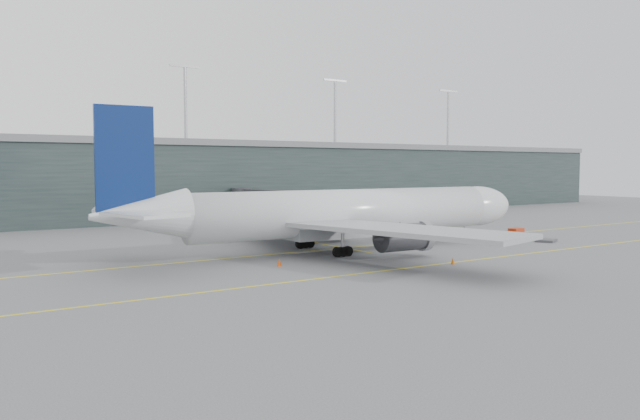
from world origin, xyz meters
TOP-DOWN VIEW (x-y plane):
  - ground at (0.00, 0.00)m, footprint 320.00×320.00m
  - taxiline_a at (0.00, -4.00)m, footprint 160.00×0.25m
  - taxiline_b at (0.00, -20.00)m, footprint 160.00×0.25m
  - taxiline_lead_main at (5.00, 20.00)m, footprint 0.25×60.00m
  - terminal at (-0.00, 58.00)m, footprint 240.00×36.00m
  - main_aircraft at (3.78, -5.89)m, footprint 57.38×53.97m
  - jet_bridge at (18.87, 21.73)m, footprint 13.35×44.33m
  - gse_cart at (31.27, -9.12)m, footprint 2.26×1.57m
  - baggage_dolly at (31.62, -13.83)m, footprint 3.64×3.34m
  - uld_a at (-4.77, 9.79)m, footprint 1.98×1.58m
  - uld_b at (-3.94, 11.45)m, footprint 2.43×2.22m
  - uld_c at (-0.87, 10.07)m, footprint 2.05×1.66m
  - cone_nose at (33.56, -7.67)m, footprint 0.46×0.46m
  - cone_wing_stbd at (6.88, -20.77)m, footprint 0.44×0.44m
  - cone_wing_port at (11.28, 10.20)m, footprint 0.38×0.38m
  - cone_tail at (-8.81, -11.93)m, footprint 0.50×0.50m

SIDE VIEW (x-z plane):
  - ground at x=0.00m, z-range 0.00..0.00m
  - taxiline_a at x=0.00m, z-range 0.00..0.02m
  - taxiline_b at x=0.00m, z-range 0.00..0.02m
  - taxiline_lead_main at x=5.00m, z-range 0.00..0.02m
  - baggage_dolly at x=31.62m, z-range 0.03..0.32m
  - cone_wing_port at x=11.28m, z-range 0.00..0.61m
  - cone_wing_stbd at x=6.88m, z-range 0.00..0.71m
  - cone_nose at x=33.56m, z-range 0.00..0.73m
  - cone_tail at x=-8.81m, z-range 0.00..0.79m
  - gse_cart at x=31.27m, z-range 0.08..1.53m
  - uld_b at x=-3.94m, z-range 0.05..1.84m
  - uld_a at x=-4.77m, z-range 0.05..1.84m
  - uld_c at x=-0.87m, z-range 0.05..1.86m
  - main_aircraft at x=3.78m, z-range -3.53..12.57m
  - jet_bridge at x=18.87m, z-range 1.52..7.62m
  - terminal at x=0.00m, z-range -6.88..22.12m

